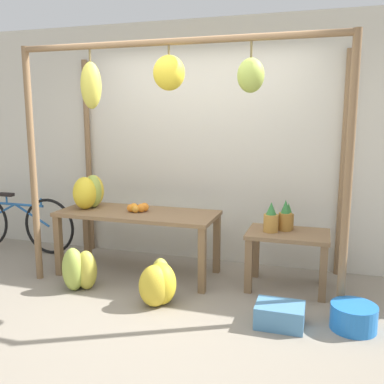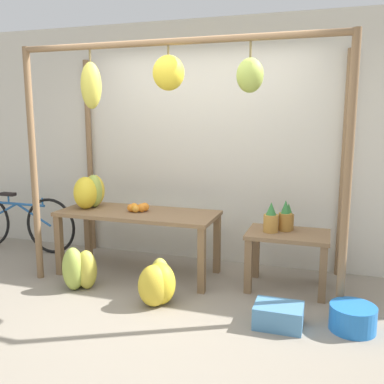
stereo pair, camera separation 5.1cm
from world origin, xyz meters
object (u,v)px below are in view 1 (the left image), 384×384
Objects in this scene: banana_pile_on_table at (90,192)px; pineapple_cluster at (280,218)px; blue_bucket at (354,317)px; banana_pile_ground_right at (158,284)px; fruit_crate_white at (280,315)px; orange_pile at (136,208)px; parked_bicycle at (16,222)px; banana_pile_ground_left at (79,270)px.

pineapple_cluster is at bearing 1.90° from banana_pile_on_table.
blue_bucket is (0.69, -0.73, -0.61)m from pineapple_cluster.
banana_pile_ground_right is 1.13m from fruit_crate_white.
orange_pile reaches higher than banana_pile_ground_right.
pineapple_cluster is 3.38m from parked_bicycle.
parked_bicycle is (-2.34, 0.96, 0.18)m from banana_pile_ground_right.
parked_bicycle is (-1.25, 0.26, -0.51)m from banana_pile_on_table.
banana_pile_ground_right is 0.26× the size of parked_bicycle.
parked_bicycle reaches higher than blue_bucket.
banana_pile_ground_right is at bearing -143.18° from pineapple_cluster.
banana_pile_on_table is 1.16× the size of banana_pile_ground_right.
banana_pile_ground_right is 1.71m from blue_bucket.
blue_bucket is at bearing -12.90° from parked_bicycle.
pineapple_cluster is 0.84× the size of blue_bucket.
banana_pile_on_table is 0.30× the size of parked_bicycle.
fruit_crate_white is at bearing -4.61° from banana_pile_ground_right.
parked_bicycle is at bearing 170.45° from orange_pile.
blue_bucket is (0.58, 0.12, 0.01)m from fruit_crate_white.
banana_pile_on_table is 1.64× the size of pineapple_cluster.
fruit_crate_white is at bearing -82.80° from pineapple_cluster.
blue_bucket is (2.21, -0.62, -0.64)m from orange_pile.
banana_pile_ground_left is (-1.91, -0.67, -0.52)m from pineapple_cluster.
banana_pile_ground_right is (0.50, -0.65, -0.55)m from orange_pile.
pineapple_cluster is (2.11, 0.07, -0.17)m from banana_pile_on_table.
banana_pile_on_table is 1.38m from parked_bicycle.
banana_pile_on_table reaches higher than parked_bicycle.
banana_pile_ground_left reaches higher than blue_bucket.
orange_pile reaches higher than parked_bicycle.
banana_pile_on_table reaches higher than orange_pile.
pineapple_cluster is 0.18× the size of parked_bicycle.
banana_pile_ground_right is (0.89, -0.10, 0.00)m from banana_pile_ground_left.
fruit_crate_white is 3.63m from parked_bicycle.
banana_pile_ground_left is (0.20, -0.60, -0.69)m from banana_pile_on_table.
parked_bicycle reaches higher than fruit_crate_white.
orange_pile reaches higher than blue_bucket.
parked_bicycle is (-3.36, 0.19, -0.34)m from pineapple_cluster.
blue_bucket is at bearing -13.34° from banana_pile_on_table.
orange_pile reaches higher than fruit_crate_white.
banana_pile_ground_left reaches higher than banana_pile_ground_right.
banana_pile_on_table is 1.46m from banana_pile_ground_right.
banana_pile_ground_left is 2.60m from blue_bucket.
banana_pile_ground_left is 2.03m from fruit_crate_white.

